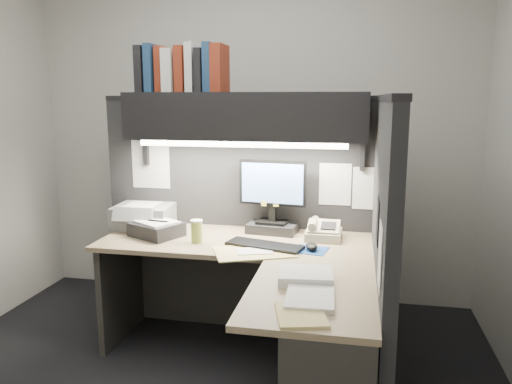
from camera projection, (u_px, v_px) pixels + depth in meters
wall_back at (251, 132)px, 3.97m from camera, size 3.50×0.04×2.70m
partition_back at (238, 215)px, 3.52m from camera, size 1.90×0.06×1.60m
partition_right at (381, 256)px, 2.61m from camera, size 0.06×1.50×1.60m
desk at (271, 325)px, 2.61m from camera, size 1.70×1.53×0.73m
overhead_shelf at (246, 116)px, 3.20m from camera, size 1.55×0.34×0.30m
task_light_tube at (241, 144)px, 3.09m from camera, size 1.32×0.04×0.04m
monitor at (272, 204)px, 3.29m from camera, size 0.45×0.23×0.48m
keyboard at (265, 246)px, 2.99m from camera, size 0.49×0.27×0.02m
mousepad at (310, 250)px, 2.94m from camera, size 0.23×0.21×0.00m
mouse at (312, 247)px, 2.93m from camera, size 0.09×0.12×0.04m
telephone at (324, 232)px, 3.17m from camera, size 0.22×0.23×0.09m
coffee_cup at (197, 232)px, 3.09m from camera, size 0.07×0.07×0.13m
printer at (144, 216)px, 3.47m from camera, size 0.40×0.35×0.15m
notebook_stack at (157, 229)px, 3.24m from camera, size 0.38×0.35×0.09m
open_folder at (254, 252)px, 2.89m from camera, size 0.53×0.45×0.01m
paper_stack_a at (305, 276)px, 2.44m from camera, size 0.28×0.25×0.05m
paper_stack_b at (310, 299)px, 2.20m from camera, size 0.22×0.27×0.03m
manila_stack at (301, 315)px, 2.05m from camera, size 0.25×0.29×0.01m
binder_row at (183, 69)px, 3.22m from camera, size 0.57×0.25×0.31m
pinned_papers at (286, 191)px, 3.04m from camera, size 1.76×1.31×0.51m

